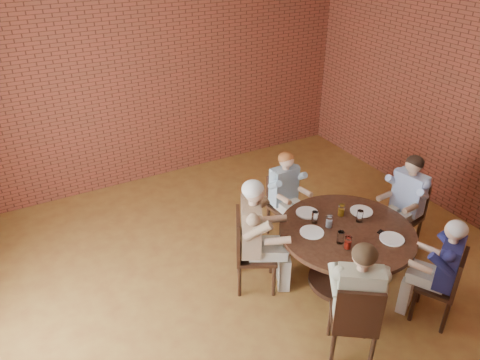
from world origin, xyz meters
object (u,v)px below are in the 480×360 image
chair_b (282,203)px  smartphone (385,234)px  dining_table (345,246)px  chair_a (406,211)px  diner_d (356,300)px  chair_e (445,284)px  diner_c (257,236)px  diner_b (286,197)px  diner_e (441,272)px  diner_a (405,204)px  chair_d (355,319)px  chair_c (248,248)px

chair_b → smartphone: bearing=-78.7°
dining_table → chair_a: (1.18, 0.21, -0.03)m
diner_d → smartphone: (0.87, 0.54, 0.09)m
chair_a → chair_e: (-0.66, -1.15, -0.01)m
diner_c → diner_d: diner_c is taller
diner_c → smartphone: (1.18, -0.72, 0.07)m
chair_b → chair_e: bearing=-77.7°
diner_b → diner_e: diner_e is taller
smartphone → diner_b: bearing=88.2°
chair_a → diner_a: bearing=-90.0°
diner_a → chair_d: diner_a is taller
dining_table → diner_c: bearing=152.0°
chair_b → chair_c: bearing=-146.9°
chair_c → chair_d: size_ratio=1.03×
dining_table → diner_a: size_ratio=1.16×
diner_a → chair_e: diner_a is taller
diner_b → smartphone: 1.41m
diner_c → diner_d: size_ratio=1.04×
chair_b → smartphone: (0.37, -1.42, 0.28)m
dining_table → diner_e: bearing=-61.1°
chair_c → chair_d: bearing=-138.2°
dining_table → chair_c: (-0.95, 0.51, -0.01)m
chair_e → diner_b: bearing=-103.0°
diner_d → chair_e: bearing=-151.9°
chair_e → smartphone: 0.76m
chair_a → chair_b: size_ratio=1.04×
chair_d → diner_b: bearing=-70.6°
diner_c → dining_table: bearing=-90.0°
chair_a → smartphone: size_ratio=5.85×
diner_b → chair_c: (-0.89, -0.58, -0.09)m
chair_b → diner_b: (0.00, -0.07, 0.13)m
dining_table → chair_b: bearing=93.2°
diner_a → diner_c: 1.99m
chair_d → chair_e: bearing=-148.2°
chair_a → diner_b: 1.52m
chair_b → chair_c: size_ratio=0.91×
diner_a → chair_b: 1.52m
dining_table → chair_a: size_ratio=1.64×
chair_d → smartphone: size_ratio=6.01×
dining_table → chair_e: chair_e is taller
chair_b → chair_c: (-0.89, -0.65, 0.04)m
diner_b → diner_c: size_ratio=0.89×
chair_a → smartphone: (-0.87, -0.47, 0.26)m
dining_table → diner_c: size_ratio=1.08×
chair_a → chair_c: chair_c is taller
diner_c → chair_d: (0.26, -1.34, -0.18)m
dining_table → chair_a: bearing=10.2°
chair_a → diner_c: size_ratio=0.66×
dining_table → chair_d: chair_d is taller
chair_c → diner_c: 0.19m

